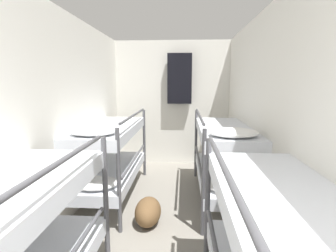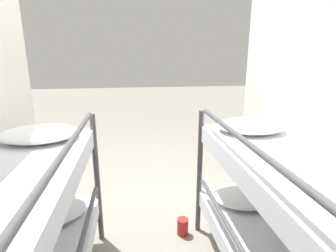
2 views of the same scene
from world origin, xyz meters
TOP-DOWN VIEW (x-y plane):
  - wall_left at (-1.09, 2.60)m, footprint 0.06×5.32m
  - wall_right at (1.09, 2.60)m, footprint 0.06×5.32m
  - wall_back at (0.00, 5.23)m, footprint 2.25×0.06m
  - bunk_stack_left_far at (-0.74, 3.52)m, footprint 0.66×1.76m
  - bunk_stack_right_far at (0.74, 3.52)m, footprint 0.66×1.76m
  - duffel_bag at (-0.16, 2.90)m, footprint 0.29×0.45m
  - hanging_coat at (0.14, 5.08)m, footprint 0.44×0.12m

SIDE VIEW (x-z plane):
  - duffel_bag at x=-0.16m, z-range 0.00..0.29m
  - bunk_stack_left_far at x=-0.74m, z-range 0.07..1.21m
  - bunk_stack_right_far at x=0.74m, z-range 0.07..1.21m
  - wall_left at x=-1.09m, z-range 0.00..2.31m
  - wall_right at x=1.09m, z-range 0.00..2.31m
  - wall_back at x=0.00m, z-range 0.00..2.31m
  - hanging_coat at x=0.14m, z-range 1.16..2.06m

